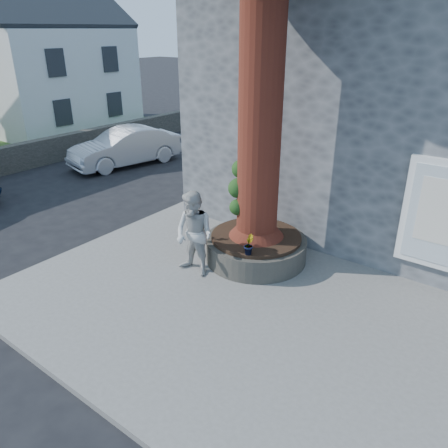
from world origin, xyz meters
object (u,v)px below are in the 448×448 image
Objects in this scene: woman at (194,234)px; car_silver at (125,147)px; planter at (256,247)px; man at (268,198)px.

car_silver is (-7.86, 4.95, -0.32)m from woman.
man reaches higher than planter.
planter is 9.29m from car_silver.
man reaches higher than woman.
planter is at bearing -73.86° from man.
car_silver is (-8.55, 3.62, 0.31)m from planter.
woman is (-0.12, -2.72, -0.01)m from man.
planter is 1.23× the size of man.
planter is at bearing -10.40° from car_silver.
car_silver is at bearing 148.67° from woman.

